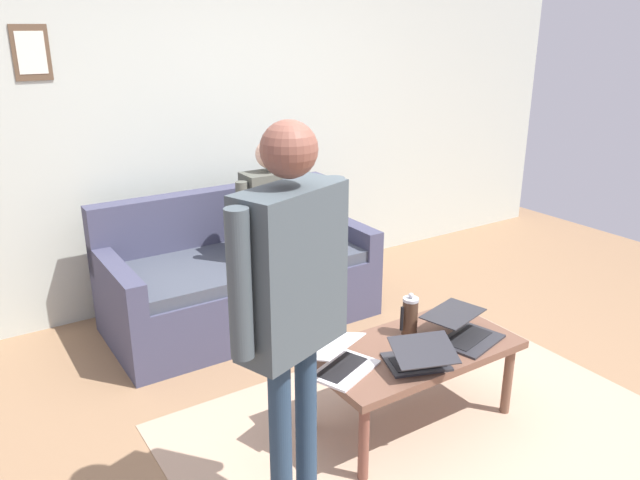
{
  "coord_description": "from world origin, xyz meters",
  "views": [
    {
      "loc": [
        1.79,
        2.07,
        1.98
      ],
      "look_at": [
        -0.05,
        -0.76,
        0.8
      ],
      "focal_mm": 34.82,
      "sensor_mm": 36.0,
      "label": 1
    }
  ],
  "objects_px": {
    "laptop_center": "(419,358)",
    "person_standing": "(291,291)",
    "couch": "(238,279)",
    "laptop_right": "(340,361)",
    "coffee_table": "(414,355)",
    "french_press": "(410,316)",
    "person_seated": "(278,225)",
    "laptop_left": "(465,331)"
  },
  "relations": [
    {
      "from": "laptop_center",
      "to": "person_standing",
      "type": "height_order",
      "value": "person_standing"
    },
    {
      "from": "couch",
      "to": "laptop_right",
      "type": "xyz_separation_m",
      "value": [
        0.21,
        1.54,
        0.18
      ]
    },
    {
      "from": "couch",
      "to": "coffee_table",
      "type": "bearing_deg",
      "value": 98.29
    },
    {
      "from": "couch",
      "to": "laptop_center",
      "type": "xyz_separation_m",
      "value": [
        -0.12,
        1.72,
        0.18
      ]
    },
    {
      "from": "couch",
      "to": "laptop_right",
      "type": "height_order",
      "value": "couch"
    },
    {
      "from": "couch",
      "to": "laptop_right",
      "type": "relative_size",
      "value": 4.46
    },
    {
      "from": "laptop_right",
      "to": "french_press",
      "type": "distance_m",
      "value": 0.51
    },
    {
      "from": "coffee_table",
      "to": "french_press",
      "type": "height_order",
      "value": "french_press"
    },
    {
      "from": "couch",
      "to": "person_seated",
      "type": "xyz_separation_m",
      "value": [
        -0.2,
        0.23,
        0.42
      ]
    },
    {
      "from": "laptop_left",
      "to": "laptop_center",
      "type": "xyz_separation_m",
      "value": [
        0.38,
        0.08,
        -0.0
      ]
    },
    {
      "from": "laptop_center",
      "to": "french_press",
      "type": "xyz_separation_m",
      "value": [
        -0.17,
        -0.27,
        0.06
      ]
    },
    {
      "from": "french_press",
      "to": "person_seated",
      "type": "distance_m",
      "value": 1.24
    },
    {
      "from": "laptop_center",
      "to": "french_press",
      "type": "bearing_deg",
      "value": -122.8
    },
    {
      "from": "laptop_center",
      "to": "person_seated",
      "type": "relative_size",
      "value": 0.3
    },
    {
      "from": "french_press",
      "to": "person_seated",
      "type": "relative_size",
      "value": 0.18
    },
    {
      "from": "laptop_left",
      "to": "french_press",
      "type": "distance_m",
      "value": 0.29
    },
    {
      "from": "coffee_table",
      "to": "laptop_left",
      "type": "xyz_separation_m",
      "value": [
        -0.27,
        0.08,
        0.1
      ]
    },
    {
      "from": "couch",
      "to": "laptop_center",
      "type": "height_order",
      "value": "couch"
    },
    {
      "from": "french_press",
      "to": "person_standing",
      "type": "height_order",
      "value": "person_standing"
    },
    {
      "from": "person_seated",
      "to": "laptop_left",
      "type": "bearing_deg",
      "value": 101.91
    },
    {
      "from": "laptop_right",
      "to": "person_standing",
      "type": "relative_size",
      "value": 0.24
    },
    {
      "from": "laptop_left",
      "to": "person_seated",
      "type": "bearing_deg",
      "value": -78.09
    },
    {
      "from": "laptop_center",
      "to": "laptop_right",
      "type": "bearing_deg",
      "value": -29.13
    },
    {
      "from": "french_press",
      "to": "person_standing",
      "type": "bearing_deg",
      "value": 24.09
    },
    {
      "from": "couch",
      "to": "laptop_center",
      "type": "distance_m",
      "value": 1.73
    },
    {
      "from": "laptop_left",
      "to": "laptop_center",
      "type": "relative_size",
      "value": 1.07
    },
    {
      "from": "coffee_table",
      "to": "laptop_left",
      "type": "relative_size",
      "value": 2.63
    },
    {
      "from": "laptop_right",
      "to": "couch",
      "type": "bearing_deg",
      "value": -97.76
    },
    {
      "from": "laptop_center",
      "to": "person_standing",
      "type": "xyz_separation_m",
      "value": [
        0.78,
        0.16,
        0.59
      ]
    },
    {
      "from": "laptop_left",
      "to": "couch",
      "type": "bearing_deg",
      "value": -73.14
    },
    {
      "from": "french_press",
      "to": "person_standing",
      "type": "distance_m",
      "value": 1.18
    },
    {
      "from": "laptop_right",
      "to": "french_press",
      "type": "xyz_separation_m",
      "value": [
        -0.5,
        -0.09,
        0.06
      ]
    },
    {
      "from": "coffee_table",
      "to": "laptop_right",
      "type": "height_order",
      "value": "laptop_right"
    },
    {
      "from": "couch",
      "to": "person_seated",
      "type": "distance_m",
      "value": 0.52
    },
    {
      "from": "person_seated",
      "to": "french_press",
      "type": "bearing_deg",
      "value": 94.3
    },
    {
      "from": "person_standing",
      "to": "french_press",
      "type": "bearing_deg",
      "value": -155.91
    },
    {
      "from": "laptop_left",
      "to": "laptop_center",
      "type": "height_order",
      "value": "laptop_center"
    },
    {
      "from": "laptop_center",
      "to": "person_seated",
      "type": "distance_m",
      "value": 1.52
    },
    {
      "from": "couch",
      "to": "laptop_left",
      "type": "height_order",
      "value": "couch"
    },
    {
      "from": "laptop_left",
      "to": "french_press",
      "type": "bearing_deg",
      "value": -42.84
    },
    {
      "from": "couch",
      "to": "person_standing",
      "type": "bearing_deg",
      "value": 70.51
    },
    {
      "from": "laptop_center",
      "to": "laptop_right",
      "type": "xyz_separation_m",
      "value": [
        0.33,
        -0.18,
        -0.0
      ]
    }
  ]
}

